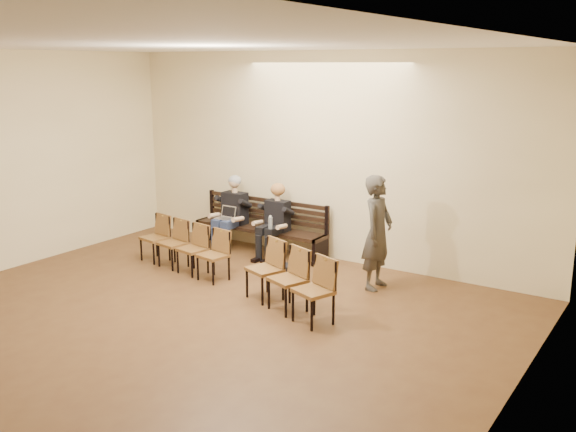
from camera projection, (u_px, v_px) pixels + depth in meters
name	position (u px, v px, depth m)	size (l,w,h in m)	color
ground	(99.00, 367.00, 7.12)	(10.00, 10.00, 0.00)	brown
room_walls	(139.00, 132.00, 7.17)	(8.02, 10.01, 3.51)	#F7E3B1
bench	(260.00, 239.00, 11.46)	(2.60, 0.90, 0.45)	black
seated_man	(232.00, 213.00, 11.54)	(0.54, 0.75, 1.31)	black
seated_woman	(274.00, 224.00, 11.06)	(0.50, 0.70, 1.17)	black
laptop	(224.00, 220.00, 11.42)	(0.31, 0.24, 0.22)	silver
water_bottle	(270.00, 229.00, 10.77)	(0.07, 0.07, 0.24)	silver
bag	(288.00, 273.00, 9.90)	(0.35, 0.24, 0.26)	black
passerby	(378.00, 224.00, 9.42)	(0.72, 0.47, 1.97)	#3B3630
chair_row_front	(183.00, 246.00, 10.39)	(1.92, 0.43, 0.79)	brown
chair_row_back	(288.00, 280.00, 8.66)	(1.56, 0.47, 0.87)	brown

